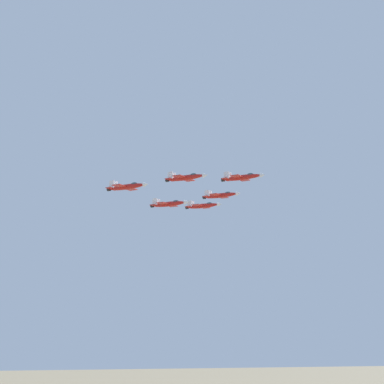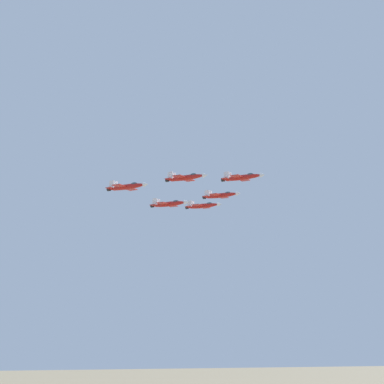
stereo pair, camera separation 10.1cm
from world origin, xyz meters
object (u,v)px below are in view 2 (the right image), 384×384
at_px(jet_lead, 242,177).
at_px(jet_left_outer, 203,206).
at_px(jet_right_wingman, 186,178).
at_px(jet_slot_rear, 169,204).
at_px(jet_left_wingman, 221,195).
at_px(jet_right_outer, 127,187).

xyz_separation_m(jet_lead, jet_left_outer, (-37.72, -8.70, -3.09)).
xyz_separation_m(jet_right_wingman, jet_slot_rear, (-18.86, -4.35, -5.49)).
bearing_deg(jet_left_outer, jet_slot_rear, -89.96).
xyz_separation_m(jet_left_wingman, jet_right_outer, (21.37, -34.27, -2.20)).
xyz_separation_m(jet_lead, jet_right_wingman, (1.26, -19.31, -0.86)).
height_order(jet_left_wingman, jet_right_outer, jet_left_wingman).
bearing_deg(jet_lead, jet_left_wingman, 139.15).
bearing_deg(jet_right_outer, jet_right_wingman, 40.05).
distance_m(jet_right_wingman, jet_slot_rear, 20.12).
bearing_deg(jet_lead, jet_right_outer, -140.13).
height_order(jet_lead, jet_left_wingman, jet_lead).
relative_size(jet_right_wingman, jet_left_outer, 0.97).
bearing_deg(jet_slot_rear, jet_left_wingman, 40.50).
distance_m(jet_lead, jet_slot_rear, 30.17).
relative_size(jet_lead, jet_right_outer, 0.99).
height_order(jet_left_wingman, jet_right_wingman, jet_right_wingman).
distance_m(jet_right_wingman, jet_right_outer, 19.73).
height_order(jet_left_outer, jet_right_outer, jet_left_outer).
xyz_separation_m(jet_lead, jet_right_outer, (2.51, -38.63, -4.69)).
bearing_deg(jet_right_wingman, jet_right_outer, -139.98).
xyz_separation_m(jet_right_wingman, jet_left_outer, (-38.97, 10.61, -2.23)).
xyz_separation_m(jet_left_wingman, jet_slot_rear, (1.26, -19.31, -3.86)).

